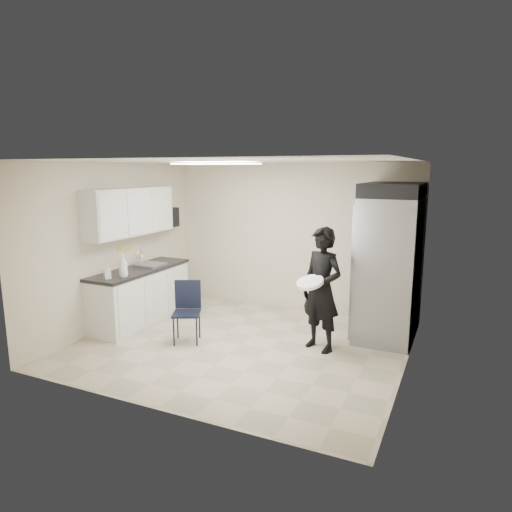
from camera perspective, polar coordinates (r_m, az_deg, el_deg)
The scene contains 21 objects.
floor at distance 6.72m, azimuth -1.82°, elevation -10.98°, with size 4.50×4.50×0.00m, color tan.
ceiling at distance 6.24m, azimuth -1.97°, elevation 11.79°, with size 4.50×4.50×0.00m, color white.
back_wall at distance 8.16m, azimuth 4.42°, elevation 2.38°, with size 4.50×4.50×0.00m, color beige.
left_wall at distance 7.61m, azimuth -17.22°, elevation 1.32°, with size 4.00×4.00×0.00m, color beige.
right_wall at distance 5.72m, azimuth 18.69°, elevation -1.80°, with size 4.00×4.00×0.00m, color beige.
ceiling_panel at distance 6.87m, azimuth -5.00°, elevation 11.42°, with size 1.20×0.60×0.02m, color white.
lower_counter at distance 7.76m, azimuth -14.21°, elevation -4.95°, with size 0.60×1.90×0.86m, color silver.
countertop at distance 7.65m, azimuth -14.37°, elevation -1.67°, with size 0.64×1.95×0.05m, color black.
sink at distance 7.83m, azimuth -13.10°, elevation -1.43°, with size 0.42×0.40×0.14m, color gray.
faucet at distance 7.92m, azimuth -14.29°, elevation -0.24°, with size 0.02×0.02×0.24m, color silver.
upper_cabinets at distance 7.58m, azimuth -15.44°, elevation 5.38°, with size 0.35×1.80×0.75m, color silver.
towel_dispenser at distance 8.55m, azimuth -10.74°, elevation 4.77°, with size 0.22×0.30×0.35m, color black.
notice_sticker_left at distance 7.70m, azimuth -16.66°, elevation 0.84°, with size 0.00×0.12×0.07m, color yellow.
notice_sticker_right at distance 7.85m, azimuth -15.68°, elevation 0.79°, with size 0.00×0.12×0.07m, color yellow.
commercial_fridge at distance 7.06m, azimuth 16.33°, elevation -1.41°, with size 0.80×1.35×2.10m, color gray.
fridge_compressor at distance 6.92m, azimuth 16.84°, elevation 7.93°, with size 0.80×1.35×0.20m, color black.
folding_chair at distance 6.74m, azimuth -8.68°, elevation -7.12°, with size 0.38×0.38×0.86m, color black.
man_tuxedo at distance 6.35m, azimuth 8.21°, elevation -4.17°, with size 0.63×0.42×1.73m, color black.
bucket_lid at distance 6.12m, azimuth 6.77°, elevation -3.29°, with size 0.37×0.37×0.05m, color silver.
soap_bottle_a at distance 7.06m, azimuth -16.28°, elevation -1.16°, with size 0.13×0.13×0.34m, color white.
soap_bottle_b at distance 7.03m, azimuth -18.10°, elevation -1.92°, with size 0.09×0.09×0.20m, color #B4B3C0.
Camera 1 is at (2.80, -5.57, 2.50)m, focal length 32.00 mm.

